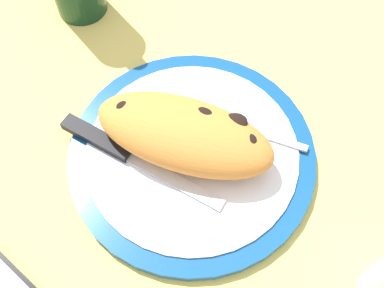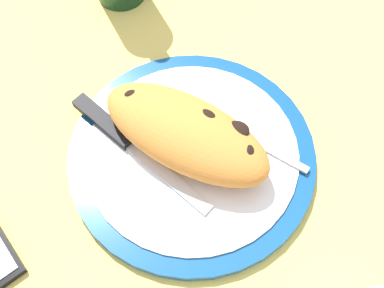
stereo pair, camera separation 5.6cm
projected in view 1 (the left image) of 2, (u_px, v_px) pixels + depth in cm
name	position (u px, v px, depth cm)	size (l,w,h in cm)	color
ground_plane	(192.00, 163.00, 60.76)	(150.00, 150.00, 3.00)	#EACC60
plate	(192.00, 155.00, 58.73)	(31.21, 31.21, 1.67)	navy
calzone	(184.00, 135.00, 55.37)	(24.00, 15.57, 6.44)	orange
fork	(227.00, 123.00, 59.71)	(17.74, 6.07, 0.40)	silver
knife	(117.00, 149.00, 57.61)	(23.02, 3.96, 1.20)	silver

